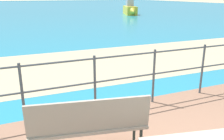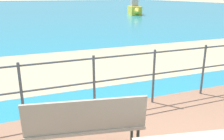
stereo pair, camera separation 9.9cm
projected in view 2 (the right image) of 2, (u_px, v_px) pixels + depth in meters
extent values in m
cube|color=teal|center=(26.00, 8.00, 37.92)|extent=(90.00, 90.00, 0.01)
cube|color=tan|center=(81.00, 65.00, 7.41)|extent=(54.03, 4.34, 0.01)
cube|color=tan|center=(86.00, 125.00, 3.08)|extent=(1.51, 0.68, 0.04)
cube|color=tan|center=(86.00, 116.00, 2.84)|extent=(1.45, 0.36, 0.42)
cylinder|color=#2D3833|center=(132.00, 129.00, 3.39)|extent=(0.04, 0.04, 0.43)
cylinder|color=#2D3833|center=(36.00, 139.00, 3.17)|extent=(0.04, 0.04, 0.43)
cylinder|color=#4C5156|center=(22.00, 95.00, 3.76)|extent=(0.04, 0.04, 1.05)
cylinder|color=#4C5156|center=(94.00, 85.00, 4.18)|extent=(0.04, 0.04, 1.05)
cylinder|color=#4C5156|center=(154.00, 77.00, 4.59)|extent=(0.04, 0.04, 1.05)
cylinder|color=#4C5156|center=(203.00, 70.00, 5.00)|extent=(0.04, 0.04, 1.05)
cylinder|color=#4C5156|center=(126.00, 55.00, 4.24)|extent=(5.90, 0.03, 0.03)
cylinder|color=#4C5156|center=(125.00, 78.00, 4.37)|extent=(5.90, 0.03, 0.03)
cube|color=yellow|center=(134.00, 10.00, 25.38)|extent=(1.84, 3.13, 0.85)
cube|color=#A5A8AD|center=(134.00, 3.00, 25.36)|extent=(0.94, 1.15, 0.68)
cone|color=yellow|center=(138.00, 12.00, 23.73)|extent=(0.88, 0.70, 0.77)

